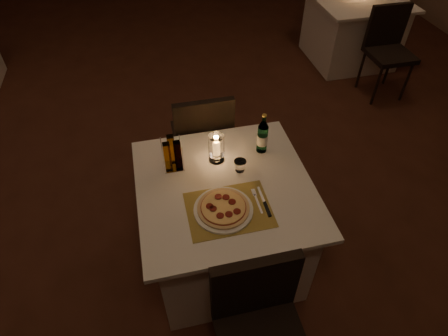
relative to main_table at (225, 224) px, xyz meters
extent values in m
cube|color=#4B2418|center=(-0.19, 0.79, -0.38)|extent=(8.00, 10.00, 0.02)
cube|color=white|center=(0.00, 0.00, -0.02)|extent=(0.88, 0.88, 0.71)
cube|color=white|center=(0.00, 0.00, 0.35)|extent=(1.00, 1.00, 0.03)
cube|color=black|center=(0.00, -0.61, 0.32)|extent=(0.42, 0.05, 0.42)
cylinder|color=black|center=(0.17, -0.63, -0.15)|extent=(0.03, 0.03, 0.44)
cube|color=black|center=(0.00, 0.80, 0.09)|extent=(0.42, 0.42, 0.05)
cube|color=black|center=(0.00, 0.61, 0.32)|extent=(0.42, 0.05, 0.42)
cylinder|color=black|center=(0.17, 0.97, -0.15)|extent=(0.03, 0.03, 0.44)
cylinder|color=black|center=(-0.17, 0.97, -0.15)|extent=(0.03, 0.03, 0.44)
cylinder|color=black|center=(0.17, 0.63, -0.15)|extent=(0.03, 0.03, 0.44)
cylinder|color=black|center=(-0.17, 0.63, -0.15)|extent=(0.03, 0.03, 0.44)
cube|color=#A38738|center=(-0.02, -0.18, 0.37)|extent=(0.45, 0.34, 0.00)
cylinder|color=white|center=(-0.05, -0.18, 0.38)|extent=(0.32, 0.32, 0.01)
cylinder|color=#D8B77F|center=(-0.05, -0.18, 0.39)|extent=(0.28, 0.28, 0.01)
cylinder|color=maroon|center=(-0.05, -0.18, 0.40)|extent=(0.24, 0.24, 0.00)
cylinder|color=#EACC7F|center=(-0.05, -0.18, 0.40)|extent=(0.24, 0.24, 0.00)
cylinder|color=maroon|center=(0.00, -0.16, 0.40)|extent=(0.04, 0.04, 0.00)
cylinder|color=maroon|center=(-0.02, -0.12, 0.40)|extent=(0.04, 0.04, 0.00)
cylinder|color=maroon|center=(-0.06, -0.11, 0.40)|extent=(0.04, 0.04, 0.00)
cylinder|color=maroon|center=(-0.12, -0.16, 0.40)|extent=(0.04, 0.04, 0.00)
cylinder|color=maroon|center=(-0.11, -0.18, 0.40)|extent=(0.04, 0.04, 0.00)
cylinder|color=maroon|center=(-0.08, -0.24, 0.40)|extent=(0.04, 0.04, 0.00)
cylinder|color=maroon|center=(-0.03, -0.24, 0.40)|extent=(0.04, 0.04, 0.00)
cylinder|color=maroon|center=(0.01, -0.23, 0.40)|extent=(0.04, 0.04, 0.00)
cube|color=silver|center=(0.14, -0.18, 0.37)|extent=(0.01, 0.14, 0.00)
cube|color=silver|center=(0.14, -0.10, 0.37)|extent=(0.02, 0.05, 0.00)
cube|color=black|center=(0.18, -0.23, 0.38)|extent=(0.02, 0.10, 0.01)
cube|color=silver|center=(0.18, -0.12, 0.37)|extent=(0.01, 0.12, 0.00)
cylinder|color=#569F6E|center=(0.29, 0.24, 0.46)|extent=(0.06, 0.06, 0.18)
cylinder|color=#569F6E|center=(0.29, 0.24, 0.61)|extent=(0.02, 0.02, 0.04)
cylinder|color=gold|center=(0.29, 0.24, 0.64)|extent=(0.03, 0.03, 0.01)
cylinder|color=silver|center=(0.29, 0.24, 0.45)|extent=(0.07, 0.07, 0.07)
cylinder|color=white|center=(0.00, 0.22, 0.37)|extent=(0.09, 0.09, 0.01)
cylinder|color=white|center=(0.00, 0.22, 0.39)|extent=(0.02, 0.02, 0.04)
cylinder|color=white|center=(0.00, 0.22, 0.48)|extent=(0.10, 0.10, 0.14)
cylinder|color=white|center=(0.00, 0.22, 0.47)|extent=(0.03, 0.03, 0.10)
ellipsoid|color=orange|center=(0.00, 0.22, 0.53)|extent=(0.02, 0.02, 0.03)
cube|color=white|center=(-0.26, 0.23, 0.37)|extent=(0.12, 0.12, 0.01)
cylinder|color=white|center=(-0.32, 0.17, 0.46)|extent=(0.01, 0.01, 0.18)
cylinder|color=white|center=(-0.21, 0.17, 0.46)|extent=(0.01, 0.01, 0.18)
cylinder|color=white|center=(-0.32, 0.28, 0.46)|extent=(0.01, 0.01, 0.18)
cylinder|color=white|center=(-0.21, 0.28, 0.46)|extent=(0.01, 0.01, 0.18)
cube|color=#BF8C33|center=(-0.29, 0.20, 0.47)|extent=(0.04, 0.04, 0.20)
cube|color=#3F1E14|center=(-0.23, 0.20, 0.47)|extent=(0.04, 0.04, 0.20)
cube|color=#BF8C33|center=(-0.26, 0.26, 0.47)|extent=(0.04, 0.04, 0.20)
cube|color=white|center=(2.12, 2.44, -0.02)|extent=(0.88, 0.88, 0.71)
cube|color=black|center=(2.12, 1.64, 0.09)|extent=(0.42, 0.42, 0.05)
cube|color=black|center=(2.12, 1.82, 0.32)|extent=(0.42, 0.05, 0.42)
cylinder|color=black|center=(1.95, 1.47, -0.15)|extent=(0.03, 0.03, 0.44)
cylinder|color=black|center=(2.29, 1.47, -0.15)|extent=(0.03, 0.03, 0.44)
cylinder|color=black|center=(1.95, 1.81, -0.15)|extent=(0.03, 0.03, 0.44)
cylinder|color=black|center=(2.29, 1.81, -0.15)|extent=(0.03, 0.03, 0.44)
cylinder|color=black|center=(2.29, 3.41, -0.15)|extent=(0.03, 0.03, 0.44)
cylinder|color=black|center=(1.95, 3.41, -0.15)|extent=(0.03, 0.03, 0.44)
cylinder|color=black|center=(2.29, 3.07, -0.15)|extent=(0.03, 0.03, 0.44)
cylinder|color=black|center=(1.95, 3.07, -0.15)|extent=(0.03, 0.03, 0.44)
camera|label=1|loc=(-0.33, -1.42, 1.94)|focal=30.00mm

